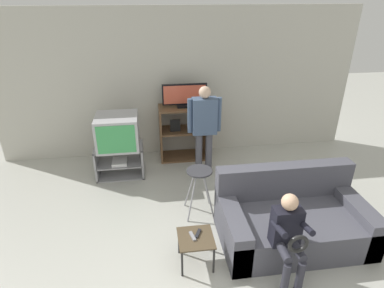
{
  "coord_description": "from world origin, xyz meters",
  "views": [
    {
      "loc": [
        -0.54,
        -1.98,
        2.82
      ],
      "look_at": [
        0.01,
        1.95,
        0.9
      ],
      "focal_mm": 30.0,
      "sensor_mm": 36.0,
      "label": 1
    }
  ],
  "objects": [
    {
      "name": "wall_back",
      "position": [
        0.0,
        3.58,
        1.3
      ],
      "size": [
        6.4,
        0.06,
        2.6
      ],
      "color": "beige",
      "rests_on": "ground_plane"
    },
    {
      "name": "couch",
      "position": [
        1.1,
        0.96,
        0.28
      ],
      "size": [
        1.75,
        0.99,
        0.85
      ],
      "color": "#4C4C56",
      "rests_on": "ground_plane"
    },
    {
      "name": "media_shelf",
      "position": [
        0.03,
        3.28,
        0.5
      ],
      "size": [
        0.85,
        0.46,
        0.98
      ],
      "color": "brown",
      "rests_on": "ground_plane"
    },
    {
      "name": "remote_control_white",
      "position": [
        -0.16,
        0.72,
        0.38
      ],
      "size": [
        0.07,
        0.15,
        0.02
      ],
      "primitive_type": "cube",
      "rotation": [
        0.0,
        0.0,
        0.23
      ],
      "color": "gray",
      "rests_on": "snack_table"
    },
    {
      "name": "folding_stool",
      "position": [
        0.06,
        1.61,
        0.55
      ],
      "size": [
        0.38,
        0.38,
        0.68
      ],
      "color": "#99999E",
      "rests_on": "ground_plane"
    },
    {
      "name": "person_standing_adult",
      "position": [
        0.29,
        2.6,
        0.92
      ],
      "size": [
        0.53,
        0.2,
        1.52
      ],
      "color": "#4C4C56",
      "rests_on": "ground_plane"
    },
    {
      "name": "television_main",
      "position": [
        -1.07,
        2.79,
        0.79
      ],
      "size": [
        0.65,
        0.62,
        0.53
      ],
      "color": "#B2B2B7",
      "rests_on": "tv_stand"
    },
    {
      "name": "snack_table",
      "position": [
        -0.13,
        0.71,
        0.32
      ],
      "size": [
        0.39,
        0.39,
        0.37
      ],
      "color": "brown",
      "rests_on": "ground_plane"
    },
    {
      "name": "tv_stand",
      "position": [
        -1.08,
        2.8,
        0.26
      ],
      "size": [
        0.77,
        0.48,
        0.52
      ],
      "color": "#939399",
      "rests_on": "ground_plane"
    },
    {
      "name": "television_flat",
      "position": [
        0.06,
        3.29,
        1.17
      ],
      "size": [
        0.77,
        0.2,
        0.4
      ],
      "color": "black",
      "rests_on": "media_shelf"
    },
    {
      "name": "remote_control_black",
      "position": [
        -0.09,
        0.76,
        0.38
      ],
      "size": [
        0.1,
        0.15,
        0.02
      ],
      "primitive_type": "cube",
      "rotation": [
        0.0,
        0.0,
        -0.45
      ],
      "color": "#232328",
      "rests_on": "snack_table"
    },
    {
      "name": "person_seated_child",
      "position": [
        0.78,
        0.39,
        0.59
      ],
      "size": [
        0.33,
        0.43,
        1.01
      ],
      "color": "#2D2D38",
      "rests_on": "ground_plane"
    }
  ]
}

